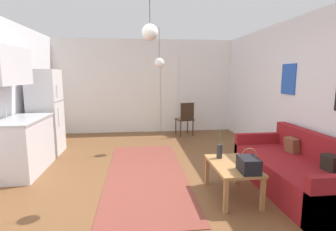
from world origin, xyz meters
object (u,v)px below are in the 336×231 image
Objects in this scene: coffee_table at (232,168)px; pendant_lamp_near at (150,32)px; refrigerator at (46,112)px; handbag at (249,164)px; accent_chair at (185,117)px; bamboo_vase at (220,151)px; couch at (298,171)px; pendant_lamp_far at (159,63)px.

pendant_lamp_near is at bearing 172.55° from coffee_table.
refrigerator reaches higher than coffee_table.
accent_chair is (-0.06, 3.89, -0.05)m from handbag.
bamboo_vase is 3.71m from refrigerator.
bamboo_vase is at bearing 73.83° from accent_chair.
couch is 3.71× the size of pendant_lamp_near.
bamboo_vase is (-0.10, 0.27, 0.16)m from coffee_table.
bamboo_vase is at bearing -72.62° from pendant_lamp_far.
pendant_lamp_far reaches higher than refrigerator.
couch is at bearing -8.14° from bamboo_vase.
pendant_lamp_near is 2.32m from pendant_lamp_far.
handbag is 4.20m from refrigerator.
refrigerator is at bearing 7.03° from accent_chair.
pendant_lamp_far is at bearing 107.62° from coffee_table.
coffee_table is 0.33m from bamboo_vase.
bamboo_vase is 2.62m from pendant_lamp_far.
couch is at bearing -28.61° from refrigerator.
handbag is at bearing 76.86° from accent_chair.
bamboo_vase is at bearing 171.86° from couch.
accent_chair is (0.13, 3.32, -0.05)m from bamboo_vase.
coffee_table is at bearing -37.17° from refrigerator.
couch is 4.77m from refrigerator.
coffee_table is at bearing -173.75° from couch.
pendant_lamp_far is at bearing 41.60° from accent_chair.
couch is 3.62m from accent_chair.
handbag is at bearing -73.58° from coffee_table.
handbag is 0.35× the size of accent_chair.
handbag is 0.38× the size of pendant_lamp_far.
accent_chair is 1.98m from pendant_lamp_far.
accent_chair is at bearing 72.18° from pendant_lamp_near.
refrigerator is at bearing 140.29° from handbag.
couch is 1.16m from bamboo_vase.
pendant_lamp_far is at bearing 107.38° from bamboo_vase.
pendant_lamp_far is (-0.80, -1.17, 1.38)m from accent_chair.
accent_chair is (3.16, 1.22, -0.37)m from refrigerator.
couch is 3.34m from pendant_lamp_far.
pendant_lamp_near is (2.05, -2.23, 1.28)m from refrigerator.
refrigerator is at bearing 142.83° from coffee_table.
pendant_lamp_near reaches higher than bamboo_vase.
bamboo_vase is at bearing -34.72° from refrigerator.
refrigerator is 3.29m from pendant_lamp_near.
pendant_lamp_near reaches higher than coffee_table.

